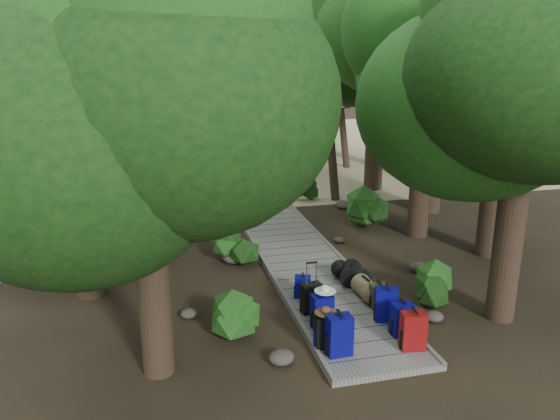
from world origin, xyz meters
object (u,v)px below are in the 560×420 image
object	(u,v)px
backpack_right_b	(402,317)
duffel_right_black	(351,273)
backpack_left_d	(303,285)
kayak	(148,177)
backpack_left_b	(325,330)
sun_lounger	(297,165)
backpack_right_a	(413,329)
backpack_right_c	(386,303)
duffel_right_khaki	(365,288)
backpack_right_d	(379,294)
lone_suitcase_on_sand	(251,180)
backpack_left_a	(339,333)
suitcase_on_boardwalk	(311,298)
backpack_left_c	(322,309)

from	to	relation	value
backpack_right_b	duffel_right_black	size ratio (longest dim) A/B	0.99
backpack_left_d	kayak	xyz separation A→B (m)	(-3.00, 11.99, -0.21)
backpack_left_b	sun_lounger	world-z (taller)	backpack_left_b
backpack_right_a	backpack_right_c	bearing A→B (deg)	100.48
duffel_right_black	backpack_left_d	bearing A→B (deg)	-135.33
backpack_left_d	duffel_right_khaki	bearing A→B (deg)	2.74
kayak	backpack_right_d	bearing A→B (deg)	-78.97
backpack_right_b	kayak	bearing A→B (deg)	103.38
lone_suitcase_on_sand	sun_lounger	distance (m)	3.39
backpack_right_b	lone_suitcase_on_sand	bearing A→B (deg)	88.45
backpack_left_a	duffel_right_khaki	size ratio (longest dim) A/B	1.32
backpack_left_a	duffel_right_black	xyz separation A→B (m)	(1.27, 2.75, -0.18)
backpack_right_d	backpack_left_d	bearing A→B (deg)	151.21
sun_lounger	kayak	bearing A→B (deg)	-157.22
backpack_left_a	duffel_right_black	bearing A→B (deg)	62.58
kayak	backpack_right_a	bearing A→B (deg)	-81.25
backpack_right_c	kayak	world-z (taller)	backpack_right_c
backpack_left_b	backpack_right_a	distance (m)	1.52
duffel_right_black	backpack_right_b	bearing A→B (deg)	-63.68
backpack_left_a	sun_lounger	world-z (taller)	backpack_left_a
duffel_right_khaki	backpack_right_d	bearing A→B (deg)	-85.89
backpack_left_a	lone_suitcase_on_sand	distance (m)	12.31
backpack_right_b	backpack_right_c	size ratio (longest dim) A/B	0.94
suitcase_on_boardwalk	lone_suitcase_on_sand	bearing A→B (deg)	75.23
backpack_left_c	duffel_right_khaki	xyz separation A→B (m)	(1.29, 1.01, -0.16)
backpack_left_d	backpack_right_c	size ratio (longest dim) A/B	0.71
kayak	duffel_right_black	bearing A→B (deg)	-77.56
backpack_left_b	backpack_left_c	distance (m)	0.71
suitcase_on_boardwalk	kayak	bearing A→B (deg)	93.04
backpack_left_b	duffel_right_black	size ratio (longest dim) A/B	0.95
backpack_left_c	backpack_left_a	bearing A→B (deg)	-95.33
backpack_right_a	suitcase_on_boardwalk	size ratio (longest dim) A/B	1.22
suitcase_on_boardwalk	sun_lounger	size ratio (longest dim) A/B	0.35
duffel_right_black	lone_suitcase_on_sand	distance (m)	9.54
duffel_right_black	backpack_right_a	bearing A→B (deg)	-64.52
lone_suitcase_on_sand	kayak	xyz separation A→B (m)	(-3.84, 2.01, -0.15)
backpack_left_b	duffel_right_khaki	size ratio (longest dim) A/B	1.09
backpack_left_c	backpack_left_b	bearing A→B (deg)	-108.27
backpack_left_b	backpack_left_d	world-z (taller)	backpack_left_b
backpack_right_c	kayak	bearing A→B (deg)	124.91
lone_suitcase_on_sand	backpack_right_c	bearing A→B (deg)	-83.83
backpack_right_c	duffel_right_khaki	xyz separation A→B (m)	(0.01, 1.04, -0.16)
backpack_right_c	sun_lounger	world-z (taller)	backpack_right_c
backpack_right_c	duffel_right_black	size ratio (longest dim) A/B	1.05
backpack_left_a	backpack_left_b	world-z (taller)	backpack_left_a
backpack_right_a	backpack_right_b	size ratio (longest dim) A/B	1.10
duffel_right_black	suitcase_on_boardwalk	world-z (taller)	suitcase_on_boardwalk
backpack_right_a	lone_suitcase_on_sand	distance (m)	12.43
backpack_right_a	backpack_right_b	world-z (taller)	backpack_right_a
sun_lounger	backpack_left_a	bearing A→B (deg)	-82.88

